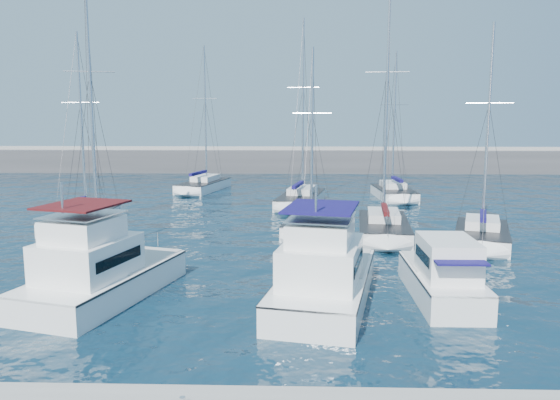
{
  "coord_description": "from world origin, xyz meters",
  "views": [
    {
      "loc": [
        2.82,
        -23.63,
        7.84
      ],
      "look_at": [
        1.91,
        7.19,
        3.0
      ],
      "focal_mm": 35.0,
      "sensor_mm": 36.0,
      "label": 1
    }
  ],
  "objects_px": {
    "sailboat_back_a": "(204,185)",
    "sailboat_back_b": "(301,199)",
    "motor_yacht_stbd_inner": "(324,277)",
    "motor_yacht_port_inner": "(99,274)",
    "motor_yacht_stbd_outer": "(443,278)",
    "sailboat_mid_d": "(384,227)",
    "sailboat_mid_e": "(482,235)",
    "sailboat_back_c": "(394,193)",
    "sailboat_mid_a": "(83,219)",
    "sailboat_mid_c": "(310,224)",
    "sailboat_mid_b": "(98,245)"
  },
  "relations": [
    {
      "from": "sailboat_back_a",
      "to": "sailboat_back_c",
      "type": "height_order",
      "value": "sailboat_back_a"
    },
    {
      "from": "motor_yacht_stbd_outer",
      "to": "sailboat_mid_c",
      "type": "distance_m",
      "value": 14.72
    },
    {
      "from": "sailboat_mid_c",
      "to": "sailboat_mid_e",
      "type": "height_order",
      "value": "sailboat_mid_e"
    },
    {
      "from": "sailboat_mid_c",
      "to": "sailboat_mid_e",
      "type": "relative_size",
      "value": 0.93
    },
    {
      "from": "motor_yacht_port_inner",
      "to": "sailboat_mid_e",
      "type": "distance_m",
      "value": 22.57
    },
    {
      "from": "motor_yacht_stbd_inner",
      "to": "sailboat_back_b",
      "type": "xyz_separation_m",
      "value": [
        -0.75,
        25.32,
        -0.6
      ]
    },
    {
      "from": "sailboat_mid_e",
      "to": "motor_yacht_port_inner",
      "type": "bearing_deg",
      "value": -133.01
    },
    {
      "from": "sailboat_mid_c",
      "to": "sailboat_back_b",
      "type": "height_order",
      "value": "sailboat_back_b"
    },
    {
      "from": "sailboat_back_b",
      "to": "sailboat_mid_b",
      "type": "bearing_deg",
      "value": -112.84
    },
    {
      "from": "sailboat_mid_b",
      "to": "motor_yacht_stbd_outer",
      "type": "bearing_deg",
      "value": -39.11
    },
    {
      "from": "sailboat_mid_e",
      "to": "sailboat_mid_d",
      "type": "bearing_deg",
      "value": 176.58
    },
    {
      "from": "sailboat_mid_a",
      "to": "sailboat_mid_c",
      "type": "bearing_deg",
      "value": -4.18
    },
    {
      "from": "motor_yacht_stbd_inner",
      "to": "sailboat_mid_a",
      "type": "height_order",
      "value": "sailboat_mid_a"
    },
    {
      "from": "motor_yacht_port_inner",
      "to": "motor_yacht_stbd_inner",
      "type": "bearing_deg",
      "value": 14.38
    },
    {
      "from": "motor_yacht_stbd_outer",
      "to": "sailboat_mid_d",
      "type": "height_order",
      "value": "sailboat_mid_d"
    },
    {
      "from": "sailboat_mid_d",
      "to": "motor_yacht_stbd_outer",
      "type": "bearing_deg",
      "value": -81.45
    },
    {
      "from": "sailboat_mid_c",
      "to": "motor_yacht_port_inner",
      "type": "bearing_deg",
      "value": -115.04
    },
    {
      "from": "sailboat_mid_a",
      "to": "sailboat_mid_d",
      "type": "relative_size",
      "value": 0.82
    },
    {
      "from": "sailboat_mid_a",
      "to": "motor_yacht_stbd_inner",
      "type": "bearing_deg",
      "value": -43.59
    },
    {
      "from": "sailboat_mid_e",
      "to": "sailboat_back_b",
      "type": "xyz_separation_m",
      "value": [
        -10.97,
        14.25,
        0.01
      ]
    },
    {
      "from": "motor_yacht_stbd_inner",
      "to": "motor_yacht_port_inner",
      "type": "bearing_deg",
      "value": -169.59
    },
    {
      "from": "sailboat_mid_a",
      "to": "sailboat_mid_c",
      "type": "height_order",
      "value": "sailboat_mid_a"
    },
    {
      "from": "motor_yacht_port_inner",
      "to": "sailboat_mid_d",
      "type": "height_order",
      "value": "sailboat_mid_d"
    },
    {
      "from": "motor_yacht_stbd_outer",
      "to": "sailboat_back_b",
      "type": "distance_m",
      "value": 25.37
    },
    {
      "from": "motor_yacht_stbd_outer",
      "to": "sailboat_back_a",
      "type": "bearing_deg",
      "value": 115.59
    },
    {
      "from": "motor_yacht_port_inner",
      "to": "motor_yacht_stbd_inner",
      "type": "distance_m",
      "value": 9.56
    },
    {
      "from": "sailboat_back_c",
      "to": "motor_yacht_port_inner",
      "type": "bearing_deg",
      "value": -124.37
    },
    {
      "from": "sailboat_back_a",
      "to": "sailboat_mid_b",
      "type": "bearing_deg",
      "value": -79.56
    },
    {
      "from": "sailboat_mid_a",
      "to": "sailboat_back_c",
      "type": "relative_size",
      "value": 0.99
    },
    {
      "from": "motor_yacht_stbd_outer",
      "to": "sailboat_mid_d",
      "type": "bearing_deg",
      "value": 92.65
    },
    {
      "from": "motor_yacht_stbd_outer",
      "to": "sailboat_back_c",
      "type": "bearing_deg",
      "value": 84.42
    },
    {
      "from": "motor_yacht_port_inner",
      "to": "sailboat_mid_c",
      "type": "bearing_deg",
      "value": 72.24
    },
    {
      "from": "motor_yacht_port_inner",
      "to": "motor_yacht_stbd_outer",
      "type": "height_order",
      "value": "motor_yacht_port_inner"
    },
    {
      "from": "motor_yacht_port_inner",
      "to": "sailboat_mid_e",
      "type": "bearing_deg",
      "value": 44.45
    },
    {
      "from": "motor_yacht_stbd_inner",
      "to": "sailboat_mid_b",
      "type": "relative_size",
      "value": 0.59
    },
    {
      "from": "motor_yacht_stbd_inner",
      "to": "sailboat_mid_b",
      "type": "xyz_separation_m",
      "value": [
        -12.36,
        7.73,
        -0.6
      ]
    },
    {
      "from": "sailboat_back_a",
      "to": "sailboat_back_b",
      "type": "xyz_separation_m",
      "value": [
        10.08,
        -9.04,
        0.01
      ]
    },
    {
      "from": "sailboat_back_a",
      "to": "sailboat_mid_a",
      "type": "bearing_deg",
      "value": -92.48
    },
    {
      "from": "sailboat_mid_e",
      "to": "sailboat_back_a",
      "type": "bearing_deg",
      "value": 150.37
    },
    {
      "from": "sailboat_mid_a",
      "to": "sailboat_mid_b",
      "type": "height_order",
      "value": "sailboat_mid_b"
    },
    {
      "from": "motor_yacht_port_inner",
      "to": "sailboat_back_c",
      "type": "relative_size",
      "value": 0.64
    },
    {
      "from": "sailboat_mid_c",
      "to": "motor_yacht_stbd_inner",
      "type": "bearing_deg",
      "value": -80.73
    },
    {
      "from": "sailboat_mid_b",
      "to": "sailboat_back_c",
      "type": "height_order",
      "value": "sailboat_mid_b"
    },
    {
      "from": "motor_yacht_stbd_inner",
      "to": "sailboat_mid_e",
      "type": "bearing_deg",
      "value": 59.01
    },
    {
      "from": "sailboat_mid_b",
      "to": "sailboat_mid_e",
      "type": "relative_size",
      "value": 1.2
    },
    {
      "from": "motor_yacht_port_inner",
      "to": "sailboat_back_b",
      "type": "relative_size",
      "value": 0.55
    },
    {
      "from": "sailboat_mid_e",
      "to": "motor_yacht_stbd_outer",
      "type": "bearing_deg",
      "value": -97.9
    },
    {
      "from": "motor_yacht_port_inner",
      "to": "sailboat_back_c",
      "type": "distance_m",
      "value": 34.12
    },
    {
      "from": "sailboat_mid_b",
      "to": "sailboat_mid_d",
      "type": "relative_size",
      "value": 0.97
    },
    {
      "from": "motor_yacht_port_inner",
      "to": "motor_yacht_stbd_outer",
      "type": "bearing_deg",
      "value": 17.34
    }
  ]
}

